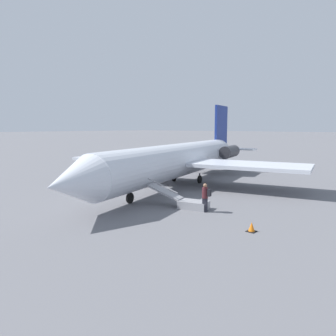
% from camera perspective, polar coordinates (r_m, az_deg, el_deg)
% --- Properties ---
extents(ground_plane, '(600.00, 600.00, 0.00)m').
position_cam_1_polar(ground_plane, '(28.35, 1.45, -3.15)').
color(ground_plane, slate).
extents(airplane_main, '(28.75, 21.84, 7.51)m').
position_cam_1_polar(airplane_main, '(28.90, 2.30, 1.56)').
color(airplane_main, silver).
rests_on(airplane_main, ground).
extents(boarding_stairs, '(1.94, 4.14, 1.82)m').
position_cam_1_polar(boarding_stairs, '(20.77, 3.40, -5.93)').
color(boarding_stairs, '#99999E').
rests_on(boarding_stairs, ground).
extents(passenger, '(0.40, 0.56, 1.74)m').
position_cam_1_polar(passenger, '(19.79, 6.56, -4.79)').
color(passenger, '#23232D').
rests_on(passenger, ground).
extents(traffic_cone_near_stairs, '(0.44, 0.44, 0.48)m').
position_cam_1_polar(traffic_cone_near_stairs, '(16.76, 14.35, -9.97)').
color(traffic_cone_near_stairs, black).
rests_on(traffic_cone_near_stairs, ground).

